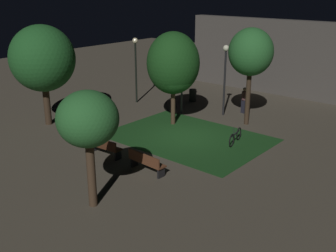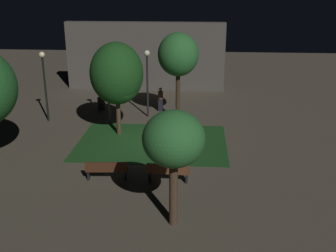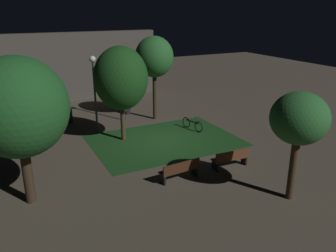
% 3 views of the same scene
% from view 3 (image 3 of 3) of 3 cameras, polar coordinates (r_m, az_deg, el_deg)
% --- Properties ---
extents(ground_plane, '(60.00, 60.00, 0.00)m').
position_cam_3_polar(ground_plane, '(19.15, -0.93, -2.46)').
color(ground_plane, '#4C4438').
extents(grass_lawn, '(7.92, 5.74, 0.01)m').
position_cam_3_polar(grass_lawn, '(19.20, -0.55, -2.38)').
color(grass_lawn, '#194219').
rests_on(grass_lawn, ground).
extents(bench_near_trees, '(1.83, 0.62, 0.88)m').
position_cam_3_polar(bench_near_trees, '(14.77, 2.00, -7.23)').
color(bench_near_trees, '#422314').
rests_on(bench_near_trees, ground).
extents(bench_path_side, '(1.82, 0.56, 0.88)m').
position_cam_3_polar(bench_path_side, '(16.11, 10.37, -5.23)').
color(bench_path_side, brown).
rests_on(bench_path_side, ground).
extents(tree_near_wall, '(2.42, 2.42, 5.37)m').
position_cam_3_polar(tree_near_wall, '(22.06, -2.29, 11.27)').
color(tree_near_wall, '#38281C').
rests_on(tree_near_wall, ground).
extents(tree_back_left, '(3.52, 3.52, 5.53)m').
position_cam_3_polar(tree_back_left, '(13.06, -23.58, 2.75)').
color(tree_back_left, '#38281C').
rests_on(tree_back_left, ground).
extents(tree_tall_center, '(2.11, 2.11, 4.22)m').
position_cam_3_polar(tree_tall_center, '(13.24, 20.89, 0.98)').
color(tree_tall_center, '#423021').
rests_on(tree_tall_center, ground).
extents(tree_right_canopy, '(2.89, 2.89, 5.16)m').
position_cam_3_polar(tree_right_canopy, '(18.52, -7.80, 7.79)').
color(tree_right_canopy, '#423021').
rests_on(tree_right_canopy, ground).
extents(lamp_post_plaza_east, '(0.36, 0.36, 4.22)m').
position_cam_3_polar(lamp_post_plaza_east, '(22.06, -7.49, 8.11)').
color(lamp_post_plaza_east, black).
rests_on(lamp_post_plaza_east, ground).
extents(lamp_post_plaza_west, '(0.36, 0.36, 4.28)m').
position_cam_3_polar(lamp_post_plaza_west, '(19.59, -23.01, 5.48)').
color(lamp_post_plaza_west, black).
rests_on(lamp_post_plaza_west, ground).
extents(lamp_post_near_wall, '(0.36, 0.36, 4.47)m').
position_cam_3_polar(lamp_post_near_wall, '(20.17, -12.13, 7.26)').
color(lamp_post_near_wall, '#333338').
rests_on(lamp_post_near_wall, ground).
extents(trash_bin, '(0.49, 0.49, 0.82)m').
position_cam_3_polar(trash_bin, '(23.08, -16.13, 1.63)').
color(trash_bin, black).
rests_on(trash_bin, ground).
extents(bicycle, '(0.43, 1.71, 0.93)m').
position_cam_3_polar(bicycle, '(20.81, 4.05, 0.29)').
color(bicycle, black).
rests_on(bicycle, ground).
extents(pedestrian, '(0.32, 0.32, 1.61)m').
position_cam_3_polar(pedestrian, '(23.84, -6.65, 3.91)').
color(pedestrian, black).
rests_on(pedestrian, ground).
extents(building_wall_backdrop, '(12.32, 0.80, 5.23)m').
position_cam_3_polar(building_wall_backdrop, '(28.50, -14.23, 9.58)').
color(building_wall_backdrop, '#4C4742').
rests_on(building_wall_backdrop, ground).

